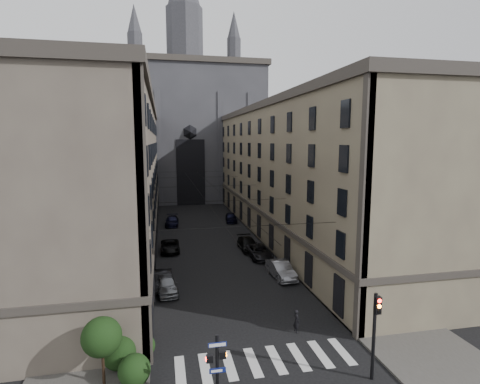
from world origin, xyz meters
TOP-DOWN VIEW (x-y plane):
  - sidewalk_left at (-10.50, 36.00)m, footprint 7.00×80.00m
  - sidewalk_right at (10.50, 36.00)m, footprint 7.00×80.00m
  - zebra_crossing at (0.00, 5.00)m, footprint 11.00×3.20m
  - building_left at (-13.44, 36.00)m, footprint 13.60×60.60m
  - building_right at (13.44, 36.00)m, footprint 13.60×60.60m
  - gothic_tower at (0.00, 74.96)m, footprint 35.00×23.00m
  - pedestrian_signal_left at (-3.51, 1.50)m, footprint 1.02×0.38m
  - traffic_light_right at (5.60, 1.92)m, footprint 0.34×0.50m
  - shrub_cluster at (-8.72, 5.01)m, footprint 3.90×4.40m
  - tram_wires at (0.00, 35.63)m, footprint 14.00×60.00m
  - car_left_near at (-5.89, 17.12)m, footprint 2.29×4.74m
  - car_left_midnear at (-6.20, 18.35)m, footprint 1.77×4.62m
  - car_left_midfar at (-5.27, 29.99)m, footprint 2.32×4.97m
  - car_left_far at (-4.64, 44.72)m, footprint 2.40×5.27m
  - car_right_near at (5.48, 18.62)m, footprint 2.05×5.10m
  - car_right_midnear at (4.97, 25.34)m, footprint 2.62×5.37m
  - car_right_midfar at (4.41, 28.68)m, footprint 2.21×5.25m
  - car_right_far at (5.31, 45.37)m, footprint 2.35×4.73m
  - pedestrian at (3.19, 8.00)m, footprint 0.50×0.67m

SIDE VIEW (x-z plane):
  - zebra_crossing at x=0.00m, z-range 0.00..0.01m
  - sidewalk_left at x=-10.50m, z-range 0.00..0.15m
  - sidewalk_right at x=10.50m, z-range 0.00..0.15m
  - car_left_midfar at x=-5.27m, z-range 0.00..1.38m
  - car_right_midnear at x=4.97m, z-range 0.00..1.47m
  - car_left_far at x=-4.64m, z-range 0.00..1.50m
  - car_left_midnear at x=-6.20m, z-range 0.00..1.50m
  - car_right_midfar at x=4.41m, z-range 0.00..1.52m
  - car_right_far at x=5.31m, z-range 0.00..1.55m
  - car_left_near at x=-5.89m, z-range 0.00..1.56m
  - car_right_near at x=5.48m, z-range 0.00..1.65m
  - pedestrian at x=3.19m, z-range 0.00..1.68m
  - shrub_cluster at x=-8.72m, z-range -0.15..3.75m
  - pedestrian_signal_left at x=-3.51m, z-range 0.32..4.32m
  - traffic_light_right at x=5.60m, z-range 0.69..5.89m
  - tram_wires at x=0.00m, z-range 7.03..7.46m
  - building_left at x=-13.44m, z-range -0.08..18.77m
  - building_right at x=13.44m, z-range -0.08..18.77m
  - gothic_tower at x=0.00m, z-range -11.20..46.80m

